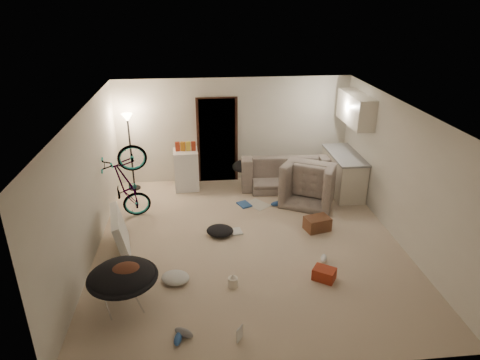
{
  "coord_description": "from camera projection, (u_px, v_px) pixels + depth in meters",
  "views": [
    {
      "loc": [
        -0.87,
        -6.77,
        4.22
      ],
      "look_at": [
        -0.1,
        0.6,
        1.0
      ],
      "focal_mm": 32.0,
      "sensor_mm": 36.0,
      "label": 1
    }
  ],
  "objects": [
    {
      "name": "kitchen_uppers",
      "position": [
        356.0,
        109.0,
        9.24
      ],
      "size": [
        0.38,
        1.4,
        0.65
      ],
      "primitive_type": "cube",
      "color": "silver",
      "rests_on": "wall_right"
    },
    {
      "name": "ceiling",
      "position": [
        250.0,
        109.0,
        6.95
      ],
      "size": [
        5.5,
        6.0,
        0.02
      ],
      "primitive_type": "cube",
      "color": "white",
      "rests_on": "wall_back"
    },
    {
      "name": "juicer",
      "position": [
        233.0,
        281.0,
        6.7
      ],
      "size": [
        0.16,
        0.16,
        0.23
      ],
      "color": "white",
      "rests_on": "floor"
    },
    {
      "name": "shoe_4",
      "position": [
        324.0,
        258.0,
        7.37
      ],
      "size": [
        0.17,
        0.26,
        0.09
      ],
      "primitive_type": "ellipsoid",
      "rotation": [
        0.0,
        0.0,
        1.23
      ],
      "color": "white",
      "rests_on": "floor"
    },
    {
      "name": "floor",
      "position": [
        249.0,
        242.0,
        7.95
      ],
      "size": [
        5.5,
        6.0,
        0.02
      ],
      "primitive_type": "cube",
      "color": "beige",
      "rests_on": "ground"
    },
    {
      "name": "bicycle",
      "position": [
        129.0,
        199.0,
        8.6
      ],
      "size": [
        1.74,
        0.98,
        0.95
      ],
      "primitive_type": "imported",
      "rotation": [
        0.0,
        -0.17,
        1.74
      ],
      "color": "black",
      "rests_on": "floor"
    },
    {
      "name": "book_asset",
      "position": [
        237.0,
        343.0,
        5.62
      ],
      "size": [
        0.27,
        0.25,
        0.02
      ],
      "primitive_type": "imported",
      "rotation": [
        0.0,
        0.0,
        0.94
      ],
      "color": "#A12F18",
      "rests_on": "floor"
    },
    {
      "name": "kitchen_counter",
      "position": [
        343.0,
        174.0,
        9.83
      ],
      "size": [
        0.6,
        1.5,
        0.88
      ],
      "primitive_type": "cube",
      "color": "silver",
      "rests_on": "floor"
    },
    {
      "name": "drink_case_a",
      "position": [
        317.0,
        224.0,
        8.31
      ],
      "size": [
        0.53,
        0.44,
        0.26
      ],
      "primitive_type": "cube",
      "rotation": [
        0.0,
        0.0,
        0.26
      ],
      "color": "brown",
      "rests_on": "floor"
    },
    {
      "name": "snack_box_3",
      "position": [
        194.0,
        148.0,
        9.78
      ],
      "size": [
        0.1,
        0.07,
        0.3
      ],
      "primitive_type": "cube",
      "rotation": [
        0.0,
        0.0,
        0.04
      ],
      "color": "#A12F18",
      "rests_on": "mini_fridge"
    },
    {
      "name": "shoe_3",
      "position": [
        184.0,
        333.0,
        5.73
      ],
      "size": [
        0.31,
        0.26,
        0.11
      ],
      "primitive_type": "ellipsoid",
      "rotation": [
        0.0,
        0.0,
        -0.61
      ],
      "color": "slate",
      "rests_on": "floor"
    },
    {
      "name": "armchair",
      "position": [
        312.0,
        185.0,
        9.44
      ],
      "size": [
        1.42,
        1.37,
        0.71
      ],
      "primitive_type": "imported",
      "rotation": [
        0.0,
        0.0,
        2.65
      ],
      "color": "#373F38",
      "rests_on": "floor"
    },
    {
      "name": "snack_box_2",
      "position": [
        188.0,
        148.0,
        9.77
      ],
      "size": [
        0.11,
        0.09,
        0.3
      ],
      "primitive_type": "cube",
      "rotation": [
        0.0,
        0.0,
        0.18
      ],
      "color": "gold",
      "rests_on": "mini_fridge"
    },
    {
      "name": "snack_box_1",
      "position": [
        183.0,
        148.0,
        9.76
      ],
      "size": [
        0.12,
        0.1,
        0.3
      ],
      "primitive_type": "cube",
      "rotation": [
        0.0,
        0.0,
        -0.3
      ],
      "color": "orange",
      "rests_on": "mini_fridge"
    },
    {
      "name": "door_trim",
      "position": [
        217.0,
        141.0,
        10.18
      ],
      "size": [
        0.97,
        0.04,
        2.1
      ],
      "primitive_type": "cube",
      "color": "black",
      "rests_on": "floor"
    },
    {
      "name": "book_blue",
      "position": [
        244.0,
        204.0,
        9.32
      ],
      "size": [
        0.34,
        0.38,
        0.03
      ],
      "primitive_type": "cube",
      "rotation": [
        0.0,
        0.0,
        0.41
      ],
      "color": "#2A5399",
      "rests_on": "floor"
    },
    {
      "name": "shoe_2",
      "position": [
        178.0,
        339.0,
        5.65
      ],
      "size": [
        0.13,
        0.26,
        0.09
      ],
      "primitive_type": "ellipsoid",
      "rotation": [
        0.0,
        0.0,
        1.42
      ],
      "color": "#2A5399",
      "rests_on": "floor"
    },
    {
      "name": "floor_lamp",
      "position": [
        129.0,
        136.0,
        9.61
      ],
      "size": [
        0.28,
        0.28,
        1.81
      ],
      "color": "black",
      "rests_on": "floor"
    },
    {
      "name": "wall_back",
      "position": [
        234.0,
        130.0,
        10.19
      ],
      "size": [
        5.5,
        0.02,
        2.5
      ],
      "primitive_type": "cube",
      "color": "silver",
      "rests_on": "floor"
    },
    {
      "name": "wall_front",
      "position": [
        283.0,
        289.0,
        4.7
      ],
      "size": [
        5.5,
        0.02,
        2.5
      ],
      "primitive_type": "cube",
      "color": "silver",
      "rests_on": "floor"
    },
    {
      "name": "mini_fridge",
      "position": [
        186.0,
        170.0,
        9.97
      ],
      "size": [
        0.58,
        0.58,
        0.94
      ],
      "primitive_type": "cube",
      "rotation": [
        0.0,
        0.0,
        0.05
      ],
      "color": "white",
      "rests_on": "floor"
    },
    {
      "name": "shoe_0",
      "position": [
        277.0,
        204.0,
        9.28
      ],
      "size": [
        0.31,
        0.18,
        0.11
      ],
      "primitive_type": "ellipsoid",
      "rotation": [
        0.0,
        0.0,
        0.25
      ],
      "color": "#2A5399",
      "rests_on": "floor"
    },
    {
      "name": "doorway",
      "position": [
        217.0,
        140.0,
        10.21
      ],
      "size": [
        0.85,
        0.1,
        2.04
      ],
      "primitive_type": "cube",
      "color": "black",
      "rests_on": "floor"
    },
    {
      "name": "counter_top",
      "position": [
        345.0,
        155.0,
        9.64
      ],
      "size": [
        0.64,
        1.54,
        0.04
      ],
      "primitive_type": "cube",
      "color": "gray",
      "rests_on": "kitchen_counter"
    },
    {
      "name": "wall_right",
      "position": [
        401.0,
        174.0,
        7.71
      ],
      "size": [
        0.02,
        6.0,
        2.5
      ],
      "primitive_type": "cube",
      "color": "silver",
      "rests_on": "floor"
    },
    {
      "name": "drink_case_b",
      "position": [
        324.0,
        274.0,
        6.86
      ],
      "size": [
        0.42,
        0.4,
        0.2
      ],
      "primitive_type": "cube",
      "rotation": [
        0.0,
        0.0,
        -0.6
      ],
      "color": "#A12F18",
      "rests_on": "floor"
    },
    {
      "name": "snack_box_0",
      "position": [
        178.0,
        148.0,
        9.75
      ],
      "size": [
        0.11,
        0.09,
        0.3
      ],
      "primitive_type": "cube",
      "rotation": [
        0.0,
        0.0,
        0.22
      ],
      "color": "#A12F18",
      "rests_on": "mini_fridge"
    },
    {
      "name": "tv_box",
      "position": [
        120.0,
        232.0,
        7.58
      ],
      "size": [
        0.47,
        1.11,
        0.72
      ],
      "primitive_type": "cube",
      "rotation": [
        0.0,
        -0.21,
        0.19
      ],
      "color": "silver",
      "rests_on": "floor"
    },
    {
      "name": "book_white",
      "position": [
        236.0,
        231.0,
        8.27
      ],
      "size": [
        0.25,
        0.3,
        0.02
      ],
      "primitive_type": "cube",
      "rotation": [
        0.0,
        0.0,
        0.18
      ],
      "color": "silver",
      "rests_on": "floor"
    },
    {
      "name": "saucer_chair",
      "position": [
        123.0,
        283.0,
        6.13
      ],
      "size": [
        1.01,
        1.01,
        0.72
      ],
      "color": "silver",
      "rests_on": "floor"
    },
    {
      "name": "clothes_lump_a",
      "position": [
        220.0,
        231.0,
        8.16
      ],
      "size": [
        0.62,
        0.57,
        0.17
      ],
      "primitive_type": "ellipsoid",
      "rotation": [
        0.0,
        0.0,
        -0.28
      ],
      "color": "black",
      "rests_on": "floor"
    },
    {
      "name": "sofa",
      "position": [
        284.0,
        174.0,
        10.17
      ],
      "size": [
        2.07,
        0.89,
        0.6
      ],
      "primitive_type": "imported",
      "rotation": [
        0.0,
        0.0,
        3.1
      ],
      "color": "#373F38",
      "rests_on": "floor"
    },
    {
      "name": "newspaper",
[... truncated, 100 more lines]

